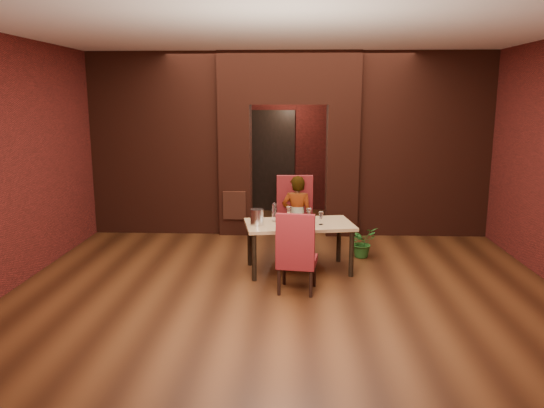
# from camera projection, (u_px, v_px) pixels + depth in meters

# --- Properties ---
(floor) EXTENTS (8.00, 8.00, 0.00)m
(floor) POSITION_uv_depth(u_px,v_px,m) (286.00, 266.00, 7.74)
(floor) COLOR #4A2612
(floor) RESTS_ON ground
(ceiling) EXTENTS (7.00, 8.00, 0.04)m
(ceiling) POSITION_uv_depth(u_px,v_px,m) (288.00, 38.00, 7.11)
(ceiling) COLOR silver
(ceiling) RESTS_ON ground
(wall_back) EXTENTS (7.00, 0.04, 3.20)m
(wall_back) POSITION_uv_depth(u_px,v_px,m) (290.00, 136.00, 11.35)
(wall_back) COLOR maroon
(wall_back) RESTS_ON ground
(wall_front) EXTENTS (7.00, 0.04, 3.20)m
(wall_front) POSITION_uv_depth(u_px,v_px,m) (278.00, 224.00, 3.51)
(wall_front) COLOR maroon
(wall_front) RESTS_ON ground
(wall_left) EXTENTS (0.04, 8.00, 3.20)m
(wall_left) POSITION_uv_depth(u_px,v_px,m) (43.00, 156.00, 7.57)
(wall_left) COLOR maroon
(wall_left) RESTS_ON ground
(wall_right) EXTENTS (0.04, 8.00, 3.20)m
(wall_right) POSITION_uv_depth(u_px,v_px,m) (541.00, 158.00, 7.28)
(wall_right) COLOR maroon
(wall_right) RESTS_ON ground
(pillar_left) EXTENTS (0.55, 0.55, 2.30)m
(pillar_left) POSITION_uv_depth(u_px,v_px,m) (236.00, 169.00, 9.52)
(pillar_left) COLOR maroon
(pillar_left) RESTS_ON ground
(pillar_right) EXTENTS (0.55, 0.55, 2.30)m
(pillar_right) POSITION_uv_depth(u_px,v_px,m) (342.00, 170.00, 9.44)
(pillar_right) COLOR maroon
(pillar_right) RESTS_ON ground
(lintel) EXTENTS (2.45, 0.55, 0.90)m
(lintel) POSITION_uv_depth(u_px,v_px,m) (289.00, 78.00, 9.16)
(lintel) COLOR maroon
(lintel) RESTS_ON ground
(wing_wall_left) EXTENTS (2.28, 0.35, 3.20)m
(wing_wall_left) POSITION_uv_depth(u_px,v_px,m) (157.00, 144.00, 9.49)
(wing_wall_left) COLOR maroon
(wing_wall_left) RESTS_ON ground
(wing_wall_right) EXTENTS (2.28, 0.35, 3.20)m
(wing_wall_right) POSITION_uv_depth(u_px,v_px,m) (423.00, 145.00, 9.29)
(wing_wall_right) COLOR maroon
(wing_wall_right) RESTS_ON ground
(vent_panel) EXTENTS (0.40, 0.03, 0.50)m
(vent_panel) POSITION_uv_depth(u_px,v_px,m) (234.00, 205.00, 9.35)
(vent_panel) COLOR #9E472E
(vent_panel) RESTS_ON ground
(rear_door) EXTENTS (0.90, 0.08, 2.10)m
(rear_door) POSITION_uv_depth(u_px,v_px,m) (271.00, 162.00, 11.41)
(rear_door) COLOR black
(rear_door) RESTS_ON ground
(rear_door_frame) EXTENTS (1.02, 0.04, 2.22)m
(rear_door_frame) POSITION_uv_depth(u_px,v_px,m) (271.00, 162.00, 11.37)
(rear_door_frame) COLOR black
(rear_door_frame) RESTS_ON ground
(dining_table) EXTENTS (1.61, 1.08, 0.70)m
(dining_table) POSITION_uv_depth(u_px,v_px,m) (299.00, 247.00, 7.48)
(dining_table) COLOR tan
(dining_table) RESTS_ON ground
(chair_far) EXTENTS (0.59, 0.59, 1.23)m
(chair_far) POSITION_uv_depth(u_px,v_px,m) (295.00, 218.00, 8.09)
(chair_far) COLOR maroon
(chair_far) RESTS_ON ground
(chair_near) EXTENTS (0.54, 0.54, 1.04)m
(chair_near) POSITION_uv_depth(u_px,v_px,m) (297.00, 251.00, 6.66)
(chair_near) COLOR maroon
(chair_near) RESTS_ON ground
(person_seated) EXTENTS (0.50, 0.36, 1.28)m
(person_seated) POSITION_uv_depth(u_px,v_px,m) (297.00, 217.00, 8.04)
(person_seated) COLOR white
(person_seated) RESTS_ON ground
(wine_glass_a) EXTENTS (0.08, 0.08, 0.19)m
(wine_glass_a) POSITION_uv_depth(u_px,v_px,m) (289.00, 213.00, 7.58)
(wine_glass_a) COLOR white
(wine_glass_a) RESTS_ON dining_table
(wine_glass_b) EXTENTS (0.08, 0.08, 0.19)m
(wine_glass_b) POSITION_uv_depth(u_px,v_px,m) (309.00, 215.00, 7.47)
(wine_glass_b) COLOR white
(wine_glass_b) RESTS_ON dining_table
(wine_glass_c) EXTENTS (0.07, 0.07, 0.18)m
(wine_glass_c) POSITION_uv_depth(u_px,v_px,m) (321.00, 218.00, 7.30)
(wine_glass_c) COLOR white
(wine_glass_c) RESTS_ON dining_table
(tasting_sheet) EXTENTS (0.40, 0.38, 0.00)m
(tasting_sheet) POSITION_uv_depth(u_px,v_px,m) (289.00, 226.00, 7.22)
(tasting_sheet) COLOR white
(tasting_sheet) RESTS_ON dining_table
(wine_bucket) EXTENTS (0.18, 0.18, 0.22)m
(wine_bucket) POSITION_uv_depth(u_px,v_px,m) (257.00, 217.00, 7.27)
(wine_bucket) COLOR silver
(wine_bucket) RESTS_ON dining_table
(water_bottle) EXTENTS (0.06, 0.06, 0.27)m
(water_bottle) POSITION_uv_depth(u_px,v_px,m) (274.00, 212.00, 7.50)
(water_bottle) COLOR white
(water_bottle) RESTS_ON dining_table
(potted_plant) EXTENTS (0.56, 0.55, 0.47)m
(potted_plant) POSITION_uv_depth(u_px,v_px,m) (362.00, 242.00, 8.15)
(potted_plant) COLOR #266523
(potted_plant) RESTS_ON ground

